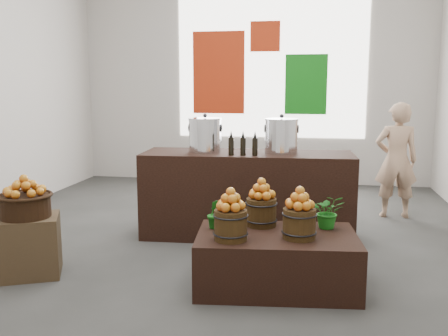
% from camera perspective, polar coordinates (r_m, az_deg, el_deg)
% --- Properties ---
extents(ground, '(7.00, 7.00, 0.00)m').
position_cam_1_polar(ground, '(5.53, -1.18, -8.35)').
color(ground, '#393836').
rests_on(ground, ground).
extents(back_wall, '(6.00, 0.04, 4.00)m').
position_cam_1_polar(back_wall, '(8.73, 3.37, 11.48)').
color(back_wall, '#B5AEA7').
rests_on(back_wall, ground).
extents(back_opening, '(3.20, 0.02, 2.40)m').
position_cam_1_polar(back_opening, '(8.68, 5.36, 11.47)').
color(back_opening, white).
rests_on(back_opening, back_wall).
extents(deco_red_left, '(0.90, 0.04, 1.40)m').
position_cam_1_polar(deco_red_left, '(8.78, -0.62, 10.83)').
color(deco_red_left, '#A2260C').
rests_on(deco_red_left, back_wall).
extents(deco_green_right, '(0.70, 0.04, 1.00)m').
position_cam_1_polar(deco_green_right, '(8.63, 9.35, 9.40)').
color(deco_green_right, '#0F6512').
rests_on(deco_green_right, back_wall).
extents(deco_red_upper, '(0.50, 0.04, 0.50)m').
position_cam_1_polar(deco_red_upper, '(8.71, 4.73, 14.77)').
color(deco_red_upper, '#A2260C').
rests_on(deco_red_upper, back_wall).
extents(crate, '(0.67, 0.62, 0.54)m').
position_cam_1_polar(crate, '(4.83, -21.48, -8.31)').
color(crate, '#493622').
rests_on(crate, ground).
extents(wicker_basket, '(0.43, 0.43, 0.20)m').
position_cam_1_polar(wicker_basket, '(4.74, -21.75, -4.08)').
color(wicker_basket, black).
rests_on(wicker_basket, crate).
extents(apples_in_basket, '(0.34, 0.34, 0.18)m').
position_cam_1_polar(apples_in_basket, '(4.70, -21.89, -1.85)').
color(apples_in_basket, '#93040C').
rests_on(apples_in_basket, wicker_basket).
extents(display_table, '(1.41, 0.95, 0.46)m').
position_cam_1_polar(display_table, '(4.30, 6.02, -10.44)').
color(display_table, black).
rests_on(display_table, ground).
extents(apple_bucket_front_left, '(0.27, 0.27, 0.25)m').
position_cam_1_polar(apple_bucket_front_left, '(4.02, 0.76, -6.53)').
color(apple_bucket_front_left, '#3B2610').
rests_on(apple_bucket_front_left, display_table).
extents(apples_in_bucket_front_left, '(0.20, 0.20, 0.18)m').
position_cam_1_polar(apples_in_bucket_front_left, '(3.97, 0.77, -3.58)').
color(apples_in_bucket_front_left, '#93040C').
rests_on(apples_in_bucket_front_left, apple_bucket_front_left).
extents(apple_bucket_front_right, '(0.27, 0.27, 0.25)m').
position_cam_1_polar(apple_bucket_front_right, '(4.11, 8.59, -6.30)').
color(apple_bucket_front_right, '#3B2610').
rests_on(apple_bucket_front_right, display_table).
extents(apples_in_bucket_front_right, '(0.20, 0.20, 0.18)m').
position_cam_1_polar(apples_in_bucket_front_right, '(4.05, 8.67, -3.41)').
color(apples_in_bucket_front_right, '#93040C').
rests_on(apples_in_bucket_front_right, apple_bucket_front_right).
extents(apple_bucket_rear, '(0.27, 0.27, 0.25)m').
position_cam_1_polar(apple_bucket_rear, '(4.43, 4.28, -5.05)').
color(apple_bucket_rear, '#3B2610').
rests_on(apple_bucket_rear, display_table).
extents(apples_in_bucket_rear, '(0.20, 0.20, 0.18)m').
position_cam_1_polar(apples_in_bucket_rear, '(4.38, 4.31, -2.36)').
color(apples_in_bucket_rear, '#93040C').
rests_on(apples_in_bucket_rear, apple_bucket_rear).
extents(herb_garnish_right, '(0.28, 0.25, 0.30)m').
position_cam_1_polar(herb_garnish_right, '(4.42, 11.83, -4.87)').
color(herb_garnish_right, '#146215').
rests_on(herb_garnish_right, display_table).
extents(herb_garnish_left, '(0.14, 0.12, 0.26)m').
position_cam_1_polar(herb_garnish_left, '(4.33, -0.98, -5.23)').
color(herb_garnish_left, '#146215').
rests_on(herb_garnish_left, display_table).
extents(counter, '(2.36, 0.87, 0.95)m').
position_cam_1_polar(counter, '(5.62, 2.67, -3.04)').
color(counter, black).
rests_on(counter, ground).
extents(stock_pot_left, '(0.36, 0.36, 0.36)m').
position_cam_1_polar(stock_pot_left, '(5.57, -2.17, 3.68)').
color(stock_pot_left, silver).
rests_on(stock_pot_left, counter).
extents(stock_pot_center, '(0.36, 0.36, 0.36)m').
position_cam_1_polar(stock_pot_center, '(5.50, 6.57, 3.55)').
color(stock_pot_center, silver).
rests_on(stock_pot_center, counter).
extents(oil_cruets, '(0.26, 0.08, 0.26)m').
position_cam_1_polar(oil_cruets, '(5.29, 2.53, 2.85)').
color(oil_cruets, black).
rests_on(oil_cruets, counter).
extents(shopper, '(0.56, 0.39, 1.48)m').
position_cam_1_polar(shopper, '(6.74, 19.08, 0.83)').
color(shopper, tan).
rests_on(shopper, ground).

